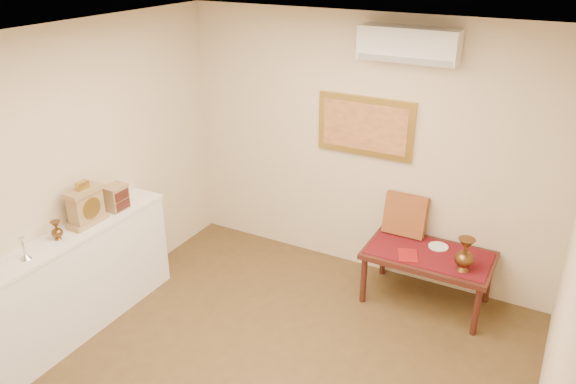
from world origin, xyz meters
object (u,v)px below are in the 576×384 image
Objects in this scene: display_ledge at (79,281)px; mantel_clock at (86,206)px; wooden_chest at (116,197)px; low_table at (428,259)px; brass_urn_tall at (465,251)px.

mantel_clock reaches higher than display_ledge.
wooden_chest is 0.20× the size of low_table.
mantel_clock is at bearing -93.65° from wooden_chest.
display_ledge is at bearing -92.93° from wooden_chest.
brass_urn_tall is 3.49m from display_ledge.
brass_urn_tall reaches higher than low_table.
wooden_chest is at bearing -153.33° from low_table.
mantel_clock is 1.68× the size of wooden_chest.
display_ledge is 4.93× the size of mantel_clock.
display_ledge is 0.70m from mantel_clock.
brass_urn_tall is 1.61× the size of wooden_chest.
mantel_clock reaches higher than brass_urn_tall.
wooden_chest is (0.02, 0.34, -0.05)m from mantel_clock.
low_table is (-0.35, 0.16, -0.27)m from brass_urn_tall.
mantel_clock is at bearing -147.93° from low_table.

